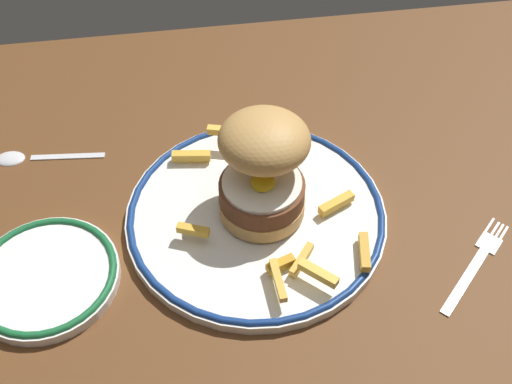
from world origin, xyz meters
TOP-DOWN VIEW (x-y plane):
  - ground_plane at (0.00, 0.00)cm, footprint 111.37×86.43cm
  - dinner_plate at (-0.64, 4.86)cm, footprint 28.89×28.89cm
  - burger at (0.38, 6.02)cm, footprint 12.29×12.99cm
  - fries_pile at (1.24, 3.37)cm, footprint 19.94×26.35cm
  - side_plate at (-23.19, -0.12)cm, footprint 15.05×15.05cm
  - fork at (21.44, -4.68)cm, footprint 11.28×11.03cm
  - spoon at (-27.45, 18.57)cm, footprint 13.40×3.02cm

SIDE VIEW (x-z plane):
  - ground_plane at x=0.00cm, z-range -4.00..0.00cm
  - fork at x=21.44cm, z-range 0.00..0.36cm
  - spoon at x=-27.45cm, z-range -0.09..0.81cm
  - side_plate at x=-23.19cm, z-range 0.03..1.63cm
  - dinner_plate at x=-0.64cm, z-range 0.04..1.64cm
  - fries_pile at x=1.24cm, z-range 1.18..3.89cm
  - burger at x=0.38cm, z-range 1.60..13.01cm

